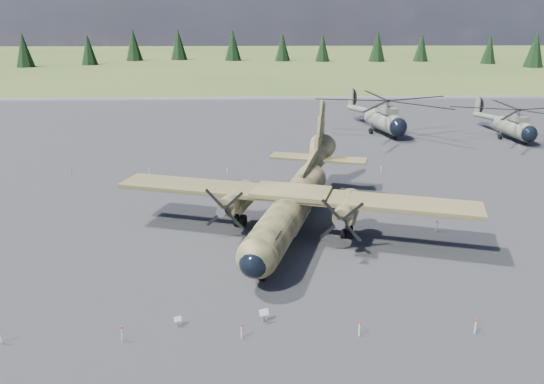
{
  "coord_description": "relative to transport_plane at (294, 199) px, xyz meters",
  "views": [
    {
      "loc": [
        2.71,
        -36.66,
        15.64
      ],
      "look_at": [
        4.1,
        2.0,
        2.64
      ],
      "focal_mm": 35.0,
      "sensor_mm": 36.0,
      "label": 1
    }
  ],
  "objects": [
    {
      "name": "barrier_fence",
      "position": [
        -6.17,
        -0.83,
        -2.02
      ],
      "size": [
        33.12,
        29.62,
        0.85
      ],
      "color": "silver",
      "rests_on": "ground"
    },
    {
      "name": "info_placard_right",
      "position": [
        -2.55,
        -12.76,
        -2.01
      ],
      "size": [
        0.54,
        0.36,
        0.78
      ],
      "rotation": [
        0.0,
        0.0,
        0.34
      ],
      "color": "gray",
      "rests_on": "ground"
    },
    {
      "name": "info_placard_left",
      "position": [
        -7.08,
        -13.03,
        -2.12
      ],
      "size": [
        0.42,
        0.29,
        0.61
      ],
      "rotation": [
        0.0,
        0.0,
        0.35
      ],
      "color": "gray",
      "rests_on": "ground"
    },
    {
      "name": "apron",
      "position": [
        -5.71,
        9.25,
        -2.53
      ],
      "size": [
        120.0,
        120.0,
        0.04
      ],
      "primitive_type": "cube",
      "color": "#5E5F63",
      "rests_on": "ground"
    },
    {
      "name": "treeline",
      "position": [
        -8.83,
        1.65,
        2.37
      ],
      "size": [
        335.82,
        333.84,
        10.99
      ],
      "color": "black",
      "rests_on": "ground"
    },
    {
      "name": "ground",
      "position": [
        -5.71,
        -0.75,
        -2.53
      ],
      "size": [
        500.0,
        500.0,
        0.0
      ],
      "primitive_type": "plane",
      "color": "#58652C",
      "rests_on": "ground"
    },
    {
      "name": "helicopter_near",
      "position": [
        14.79,
        33.02,
        0.94
      ],
      "size": [
        23.26,
        24.45,
        4.89
      ],
      "rotation": [
        0.0,
        0.0,
        0.24
      ],
      "color": "slate",
      "rests_on": "ground"
    },
    {
      "name": "helicopter_mid",
      "position": [
        30.78,
        29.05,
        0.47
      ],
      "size": [
        18.22,
        20.42,
        4.23
      ],
      "rotation": [
        0.0,
        0.0,
        0.1
      ],
      "color": "slate",
      "rests_on": "ground"
    },
    {
      "name": "transport_plane",
      "position": [
        0.0,
        0.0,
        0.0
      ],
      "size": [
        26.32,
        23.47,
        8.8
      ],
      "rotation": [
        0.0,
        0.0,
        -0.3
      ],
      "color": "#363C20",
      "rests_on": "ground"
    }
  ]
}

